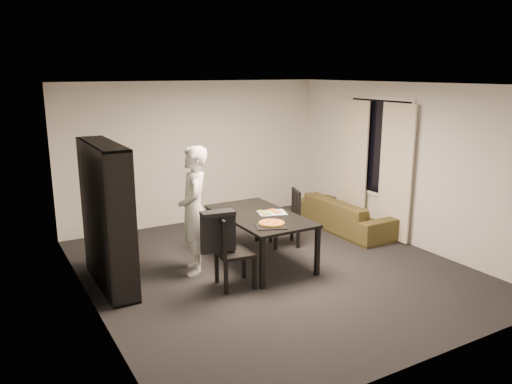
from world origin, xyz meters
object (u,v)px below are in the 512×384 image
chair_left (228,247)px  person (194,211)px  baking_tray (271,226)px  dining_table (259,219)px  bookshelf (107,216)px  chair_right (290,214)px  sofa (346,214)px  pepperoni_pizza (272,223)px

chair_left → person: (-0.17, 0.70, 0.34)m
baking_tray → dining_table: bearing=74.4°
bookshelf → chair_right: (2.92, 0.12, -0.42)m
chair_left → sofa: size_ratio=0.50×
bookshelf → baking_tray: size_ratio=4.75×
dining_table → chair_left: (-0.80, -0.57, -0.11)m
chair_right → pepperoni_pizza: size_ratio=2.64×
chair_right → chair_left: bearing=-40.5°
bookshelf → dining_table: size_ratio=1.08×
bookshelf → person: bearing=-7.5°
chair_left → sofa: chair_left is taller
chair_left → chair_right: 1.87m
chair_left → chair_right: size_ratio=1.06×
dining_table → bookshelf: bearing=172.4°
bookshelf → baking_tray: 2.14m
dining_table → sofa: bearing=14.9°
bookshelf → chair_left: 1.62m
baking_tray → chair_left: bearing=179.5°
chair_right → baking_tray: 1.39m
dining_table → pepperoni_pizza: (-0.11, -0.52, 0.09)m
bookshelf → person: 1.16m
person → sofa: 3.18m
pepperoni_pizza → sofa: (2.23, 1.08, -0.47)m
pepperoni_pizza → baking_tray: bearing=-131.4°
dining_table → person: 1.01m
dining_table → chair_right: chair_right is taller
chair_left → sofa: 3.14m
person → baking_tray: 1.09m
dining_table → chair_right: size_ratio=1.91×
bookshelf → pepperoni_pizza: bookshelf is taller
chair_left → baking_tray: chair_left is taller
person → sofa: (3.09, 0.43, -0.61)m
dining_table → chair_left: bearing=-144.6°
bookshelf → chair_left: bearing=-32.9°
chair_right → person: (-1.77, -0.27, 0.37)m
bookshelf → baking_tray: (1.95, -0.86, -0.21)m
person → baking_tray: person is taller
chair_left → baking_tray: 0.67m
baking_tray → pepperoni_pizza: bearing=48.6°
chair_right → pepperoni_pizza: 1.32m
chair_left → person: 0.80m
chair_right → person: size_ratio=0.52×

